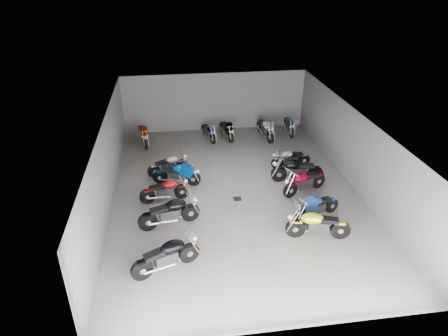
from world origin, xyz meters
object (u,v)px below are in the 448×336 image
Objects in this scene: motorcycle_right_b at (317,225)px; motorcycle_back_f at (289,125)px; motorcycle_left_a at (167,256)px; motorcycle_back_e at (266,128)px; motorcycle_back_c at (209,132)px; motorcycle_left_c at (170,212)px; motorcycle_left_e at (177,174)px; motorcycle_right_d at (304,182)px; motorcycle_left_f at (168,165)px; motorcycle_back_a at (143,134)px; motorcycle_back_d at (227,129)px; motorcycle_left_d at (165,190)px; motorcycle_right_c at (317,206)px; motorcycle_right_f at (290,158)px; motorcycle_right_e at (297,170)px; drain_grate at (237,199)px.

motorcycle_right_b is 1.13× the size of motorcycle_back_f.
motorcycle_left_a is 0.95× the size of motorcycle_back_e.
motorcycle_left_c is at bearing 57.96° from motorcycle_back_c.
motorcycle_left_e is 5.33m from motorcycle_right_d.
motorcycle_left_a is 10.13m from motorcycle_back_c.
motorcycle_back_f is (6.69, 7.73, -0.08)m from motorcycle_left_c.
motorcycle_back_a is (-1.24, 3.49, 0.07)m from motorcycle_left_f.
motorcycle_back_a reaches higher than motorcycle_left_f.
motorcycle_left_c is at bearing 84.98° from motorcycle_right_b.
motorcycle_left_c is 1.23× the size of motorcycle_left_f.
motorcycle_right_b is 1.03× the size of motorcycle_back_a.
motorcycle_left_f is 0.94× the size of motorcycle_back_f.
motorcycle_back_d reaches higher than motorcycle_back_c.
motorcycle_back_d is at bearing 5.51° from motorcycle_back_f.
motorcycle_left_d reaches higher than motorcycle_right_c.
motorcycle_left_e is 1.12× the size of motorcycle_back_c.
motorcycle_right_b is at bearing 114.32° from motorcycle_back_a.
motorcycle_left_f is at bearing 167.92° from motorcycle_left_d.
motorcycle_back_c is at bearing 6.25° from motorcycle_back_f.
motorcycle_left_d is 6.13m from motorcycle_right_f.
motorcycle_right_e reaches higher than motorcycle_left_d.
motorcycle_back_a reaches higher than drain_grate.
motorcycle_back_e reaches higher than motorcycle_back_c.
motorcycle_left_a reaches higher than motorcycle_back_a.
motorcycle_right_f is at bearing 116.93° from motorcycle_back_c.
motorcycle_right_b is 2.99m from motorcycle_right_d.
motorcycle_left_e is at bearing 57.95° from motorcycle_right_b.
motorcycle_left_c reaches higher than motorcycle_left_f.
motorcycle_right_b is 1.09× the size of motorcycle_right_d.
motorcycle_right_d is 1.07× the size of motorcycle_right_f.
motorcycle_back_d is (1.00, 0.10, 0.03)m from motorcycle_back_c.
motorcycle_right_f is at bearing 88.63° from motorcycle_back_e.
motorcycle_left_e is 5.31m from motorcycle_right_f.
motorcycle_back_e is (5.40, 9.69, 0.00)m from motorcycle_left_a.
motorcycle_right_e is (0.06, 2.73, 0.08)m from motorcycle_right_c.
motorcycle_back_c is (2.19, 7.50, -0.10)m from motorcycle_left_c.
motorcycle_back_a is at bearing 46.18° from motorcycle_right_b.
motorcycle_back_e is (2.54, 5.93, 0.54)m from drain_grate.
motorcycle_back_a is (-1.60, 4.52, 0.02)m from motorcycle_left_e.
motorcycle_left_c is 1.10× the size of motorcycle_right_d.
motorcycle_back_c is (1.83, 4.59, -0.05)m from motorcycle_left_e.
motorcycle_left_d is 1.01× the size of motorcycle_back_d.
motorcycle_back_f is (4.50, 0.23, 0.02)m from motorcycle_back_c.
motorcycle_right_d is at bearing 127.88° from motorcycle_back_a.
motorcycle_right_d reaches higher than motorcycle_left_f.
motorcycle_left_d is 1.09× the size of motorcycle_left_f.
motorcycle_back_a is at bearing 26.02° from motorcycle_right_d.
motorcycle_back_d reaches higher than drain_grate.
motorcycle_left_f is at bearing 37.98° from motorcycle_back_d.
drain_grate is 0.15× the size of motorcycle_back_a.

